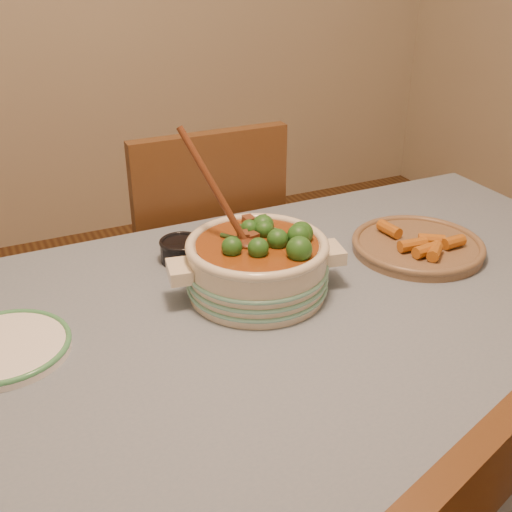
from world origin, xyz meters
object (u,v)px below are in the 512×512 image
(condiment_bowl, at_px, (181,249))
(fried_plate, at_px, (418,244))
(chair_far, at_px, (200,254))
(dining_table, at_px, (307,353))
(white_plate, at_px, (4,347))
(stew_casserole, at_px, (257,261))

(condiment_bowl, bearing_deg, fried_plate, -20.70)
(condiment_bowl, distance_m, chair_far, 0.50)
(condiment_bowl, height_order, fried_plate, condiment_bowl)
(dining_table, relative_size, white_plate, 6.84)
(dining_table, relative_size, condiment_bowl, 16.38)
(dining_table, distance_m, condiment_bowl, 0.39)
(fried_plate, relative_size, chair_far, 0.37)
(stew_casserole, bearing_deg, dining_table, -67.42)
(white_plate, distance_m, chair_far, 0.88)
(dining_table, bearing_deg, condiment_bowl, 113.90)
(stew_casserole, distance_m, chair_far, 0.68)
(stew_casserole, bearing_deg, white_plate, 179.73)
(condiment_bowl, xyz_separation_m, chair_far, (0.19, 0.40, -0.24))
(dining_table, relative_size, fried_plate, 4.69)
(white_plate, distance_m, condiment_bowl, 0.47)
(white_plate, relative_size, condiment_bowl, 2.39)
(white_plate, height_order, fried_plate, fried_plate)
(stew_casserole, height_order, white_plate, stew_casserole)
(dining_table, height_order, fried_plate, fried_plate)
(stew_casserole, bearing_deg, condiment_bowl, 114.72)
(fried_plate, bearing_deg, white_plate, -179.62)
(dining_table, relative_size, chair_far, 1.74)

